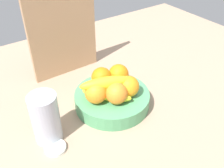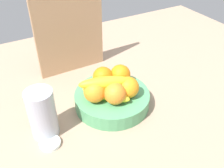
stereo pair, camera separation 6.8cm
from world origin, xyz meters
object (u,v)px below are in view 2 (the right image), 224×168
(orange_back_right, at_px, (128,87))
(thermos_tumbler, at_px, (43,114))
(banana_bunch, at_px, (106,88))
(orange_back_left, at_px, (115,94))
(orange_front_right, at_px, (103,77))
(cutting_board, at_px, (70,30))
(fruit_bowl, at_px, (112,99))
(orange_front_left, at_px, (120,75))
(orange_center, at_px, (95,92))
(jar_lid, at_px, (50,143))

(orange_back_right, bearing_deg, thermos_tumbler, 176.26)
(orange_back_right, distance_m, banana_bunch, 0.08)
(orange_back_left, height_order, banana_bunch, banana_bunch)
(orange_front_right, relative_size, orange_back_left, 1.00)
(banana_bunch, distance_m, cutting_board, 0.31)
(fruit_bowl, height_order, banana_bunch, banana_bunch)
(orange_front_left, height_order, cutting_board, cutting_board)
(orange_front_left, relative_size, orange_center, 1.00)
(orange_back_left, height_order, thermos_tumbler, thermos_tumbler)
(fruit_bowl, relative_size, cutting_board, 0.73)
(orange_front_right, relative_size, thermos_tumbler, 0.45)
(fruit_bowl, distance_m, orange_back_left, 0.08)
(orange_front_left, xyz_separation_m, orange_center, (-0.12, -0.05, 0.00))
(orange_center, bearing_deg, orange_front_left, 19.95)
(orange_front_left, bearing_deg, orange_center, -160.05)
(banana_bunch, bearing_deg, orange_center, 171.45)
(orange_front_right, distance_m, banana_bunch, 0.07)
(fruit_bowl, distance_m, thermos_tumbler, 0.25)
(banana_bunch, relative_size, cutting_board, 0.49)
(banana_bunch, distance_m, thermos_tumbler, 0.22)
(orange_back_right, height_order, banana_bunch, banana_bunch)
(orange_front_left, bearing_deg, cutting_board, 109.14)
(orange_back_left, height_order, jar_lid, orange_back_left)
(fruit_bowl, height_order, orange_center, orange_center)
(orange_front_left, distance_m, banana_bunch, 0.10)
(cutting_board, relative_size, thermos_tumbler, 2.22)
(fruit_bowl, height_order, orange_front_left, orange_front_left)
(fruit_bowl, distance_m, orange_center, 0.09)
(cutting_board, xyz_separation_m, jar_lid, (-0.22, -0.36, -0.17))
(cutting_board, bearing_deg, orange_center, -97.85)
(orange_front_left, bearing_deg, orange_front_right, 163.65)
(fruit_bowl, bearing_deg, orange_back_left, -107.23)
(fruit_bowl, height_order, orange_back_left, orange_back_left)
(thermos_tumbler, bearing_deg, orange_front_left, 11.09)
(orange_back_right, relative_size, jar_lid, 1.15)
(orange_front_left, distance_m, thermos_tumbler, 0.31)
(orange_front_right, relative_size, banana_bunch, 0.41)
(jar_lid, bearing_deg, thermos_tumbler, 84.55)
(thermos_tumbler, bearing_deg, jar_lid, -95.45)
(orange_front_left, xyz_separation_m, orange_back_right, (-0.02, -0.08, 0.00))
(orange_front_left, relative_size, cutting_board, 0.20)
(fruit_bowl, relative_size, jar_lid, 4.14)
(banana_bunch, relative_size, thermos_tumbler, 1.09)
(orange_center, bearing_deg, orange_back_right, -17.02)
(banana_bunch, bearing_deg, orange_front_left, 30.46)
(orange_front_right, height_order, banana_bunch, banana_bunch)
(orange_back_left, distance_m, banana_bunch, 0.04)
(fruit_bowl, bearing_deg, banana_bunch, -159.32)
(orange_center, xyz_separation_m, jar_lid, (-0.18, -0.06, -0.08))
(orange_back_right, relative_size, thermos_tumbler, 0.45)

